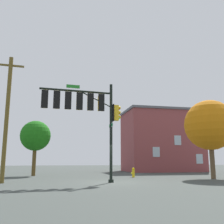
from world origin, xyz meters
The scene contains 7 objects.
ground_plane centered at (0.00, 0.00, 0.00)m, with size 120.00×120.00×0.00m, color #3D433F.
signal_pole_assembly centered at (1.86, 0.11, 5.03)m, with size 5.64×1.02×6.85m.
utility_pole centered at (7.08, -0.93, 4.48)m, with size 1.80×0.28×8.68m.
fire_hydrant centered at (-3.01, -4.82, 0.41)m, with size 0.33×0.24×0.83m.
tree_near centered at (-8.84, -1.74, 4.38)m, with size 4.19×4.19×6.49m.
tree_mid centered at (5.79, -8.79, 3.82)m, with size 2.95×2.95×5.33m.
brick_building centered at (-10.34, -15.77, 4.12)m, with size 10.15×7.02×8.23m.
Camera 1 is at (3.59, 17.32, 1.47)m, focal length 40.88 mm.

